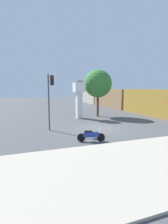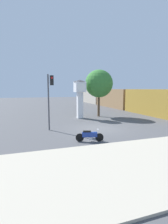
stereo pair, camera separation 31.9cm
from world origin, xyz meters
TOP-DOWN VIEW (x-y plane):
  - ground_plane at (0.00, 0.00)m, footprint 120.00×120.00m
  - sidewalk_strip at (0.00, -7.33)m, footprint 36.00×6.00m
  - motorcycle at (-2.03, -3.33)m, footprint 1.80×0.65m
  - clock_tower at (0.18, 5.77)m, footprint 1.45×1.45m
  - freight_train at (10.40, 16.01)m, footprint 2.80×33.51m
  - traffic_light at (-3.97, 0.79)m, footprint 0.50×0.35m
  - street_tree at (2.84, 6.30)m, footprint 3.43×3.43m

SIDE VIEW (x-z plane):
  - ground_plane at x=0.00m, z-range 0.00..0.00m
  - sidewalk_strip at x=0.00m, z-range 0.00..0.10m
  - motorcycle at x=-2.03m, z-range -0.02..0.80m
  - freight_train at x=10.40m, z-range 0.00..3.40m
  - clock_tower at x=0.18m, z-range 0.75..5.25m
  - traffic_light at x=-3.97m, z-range 0.85..5.50m
  - street_tree at x=2.84m, z-range 1.18..6.99m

